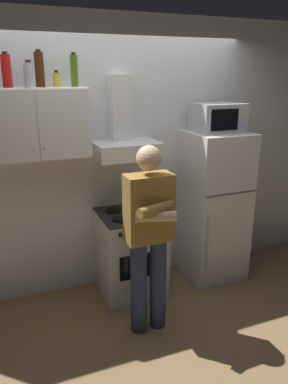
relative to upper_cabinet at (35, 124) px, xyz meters
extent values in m
plane|color=olive|center=(0.85, -0.37, -1.75)|extent=(7.00, 7.00, 0.00)
cube|color=white|center=(0.85, 0.23, -0.40)|extent=(4.80, 0.10, 2.70)
cube|color=white|center=(0.00, 0.01, 0.00)|extent=(0.90, 0.34, 0.60)
cube|color=white|center=(-0.22, -0.17, 0.00)|extent=(0.43, 0.01, 0.58)
cube|color=white|center=(0.22, -0.17, 0.00)|extent=(0.43, 0.01, 0.58)
sphere|color=#B2B2B7|center=(-0.04, -0.18, -0.18)|extent=(0.02, 0.02, 0.02)
sphere|color=#B2B2B7|center=(0.04, -0.18, -0.18)|extent=(0.02, 0.02, 0.02)
cube|color=white|center=(0.80, -0.12, -1.32)|extent=(0.60, 0.60, 0.85)
cube|color=black|center=(0.80, -0.12, -0.89)|extent=(0.59, 0.59, 0.01)
cube|color=black|center=(0.80, -0.43, -1.30)|extent=(0.42, 0.01, 0.24)
cylinder|color=black|center=(0.67, -0.24, -0.88)|extent=(0.16, 0.16, 0.01)
cylinder|color=black|center=(0.93, -0.24, -0.88)|extent=(0.16, 0.16, 0.01)
cylinder|color=black|center=(0.67, 0.00, -0.88)|extent=(0.16, 0.16, 0.01)
cylinder|color=black|center=(0.93, 0.00, -0.88)|extent=(0.16, 0.16, 0.01)
cylinder|color=black|center=(0.60, -0.44, -0.95)|extent=(0.04, 0.02, 0.04)
cylinder|color=black|center=(0.73, -0.44, -0.95)|extent=(0.04, 0.02, 0.04)
cylinder|color=black|center=(0.87, -0.44, -0.95)|extent=(0.04, 0.02, 0.04)
cylinder|color=black|center=(1.00, -0.44, -0.95)|extent=(0.04, 0.02, 0.04)
cube|color=white|center=(0.80, -0.04, -0.27)|extent=(0.60, 0.44, 0.15)
cube|color=white|center=(0.80, 0.10, 0.10)|extent=(0.20, 0.16, 0.60)
cube|color=silver|center=(1.75, -0.12, -0.95)|extent=(0.60, 0.60, 1.60)
cube|color=#4C4C4C|center=(1.75, -0.43, -0.71)|extent=(0.59, 0.01, 0.01)
cylinder|color=silver|center=(1.50, -0.44, -1.19)|extent=(0.02, 0.02, 0.60)
cube|color=#B7BABF|center=(1.75, -0.10, -0.01)|extent=(0.48, 0.36, 0.28)
cube|color=black|center=(1.71, -0.29, -0.01)|extent=(0.30, 0.01, 0.20)
cylinder|color=navy|center=(0.66, -0.72, -1.32)|extent=(0.14, 0.14, 0.85)
cylinder|color=navy|center=(0.84, -0.72, -1.32)|extent=(0.14, 0.14, 0.85)
cube|color=olive|center=(0.75, -0.72, -0.62)|extent=(0.38, 0.20, 0.56)
cylinder|color=olive|center=(0.75, -0.86, -0.58)|extent=(0.33, 0.17, 0.08)
cylinder|color=#DBAD89|center=(0.75, -0.86, -0.64)|extent=(0.33, 0.17, 0.08)
sphere|color=#DBAD89|center=(0.75, -0.72, -0.21)|extent=(0.20, 0.20, 0.20)
cylinder|color=#B2B5BA|center=(-0.02, -0.03, 0.40)|extent=(0.08, 0.08, 0.19)
cylinder|color=black|center=(-0.02, -0.03, 0.50)|extent=(0.05, 0.05, 0.02)
cylinder|color=#47230F|center=(0.08, 0.03, 0.44)|extent=(0.08, 0.08, 0.28)
cylinder|color=black|center=(0.08, 0.03, 0.59)|extent=(0.04, 0.04, 0.02)
cylinder|color=red|center=(-0.18, -0.02, 0.43)|extent=(0.08, 0.08, 0.25)
cylinder|color=black|center=(-0.18, -0.02, 0.56)|extent=(0.04, 0.04, 0.02)
cylinder|color=gold|center=(0.21, 0.01, 0.36)|extent=(0.06, 0.06, 0.11)
cylinder|color=black|center=(0.21, 0.01, 0.42)|extent=(0.03, 0.03, 0.02)
cylinder|color=#4C6B19|center=(0.37, 0.02, 0.43)|extent=(0.06, 0.06, 0.26)
cylinder|color=black|center=(0.37, 0.02, 0.57)|extent=(0.03, 0.03, 0.02)
camera|label=1|loc=(-0.33, -3.30, 0.41)|focal=34.68mm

